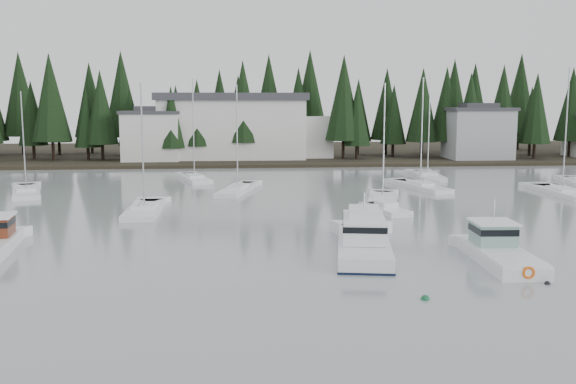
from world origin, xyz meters
The scene contains 19 objects.
ground centered at (0.00, 0.00, 0.00)m, with size 260.00×260.00×0.00m, color gray.
far_shore_land centered at (0.00, 97.00, 0.00)m, with size 240.00×54.00×1.00m, color black.
conifer_treeline centered at (0.00, 86.00, 0.00)m, with size 200.00×22.00×20.00m, color black, non-canonical shape.
house_west centered at (-18.00, 79.00, 4.65)m, with size 9.54×7.42×8.75m.
house_east_a centered at (36.00, 78.00, 4.90)m, with size 10.60×8.48×9.25m.
harbor_inn centered at (-2.96, 82.34, 5.78)m, with size 29.50×11.50×10.90m.
cabin_cruiser_center centered at (4.03, 14.59, 0.70)m, with size 5.14×11.27×4.67m.
lobster_boat_teal centered at (12.02, 11.44, 0.55)m, with size 3.32×8.48×4.63m.
sailboat_0 centered at (30.94, 39.69, 0.07)m, with size 3.01×10.74×14.16m.
sailboat_3 centered at (16.90, 45.62, 0.07)m, with size 5.04×10.65×13.28m.
sailboat_4 centered at (-4.23, 44.62, 0.06)m, with size 5.17×11.05×12.42m.
sailboat_5 centered at (-12.74, 31.76, 0.06)m, with size 2.96×10.13×12.22m.
sailboat_6 centered at (-27.27, 44.80, 0.05)m, with size 5.92×11.30×11.66m.
sailboat_7 centered at (10.36, 36.47, 0.07)m, with size 4.71×8.98×12.38m.
sailboat_8 centered at (20.92, 56.07, 0.07)m, with size 3.71×9.95×14.36m.
sailboat_11 centered at (-9.72, 55.46, 0.07)m, with size 5.20×10.13×13.37m.
runabout_1 centered at (9.17, 29.89, 0.13)m, with size 3.70×6.23×1.42m.
mooring_buoy_green centered at (5.17, 4.34, 0.00)m, with size 0.47×0.47×0.47m, color #145933.
mooring_buoy_dark centered at (12.73, 6.52, 0.00)m, with size 0.35×0.35×0.35m, color black.
Camera 1 is at (-4.37, -26.60, 10.02)m, focal length 40.00 mm.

